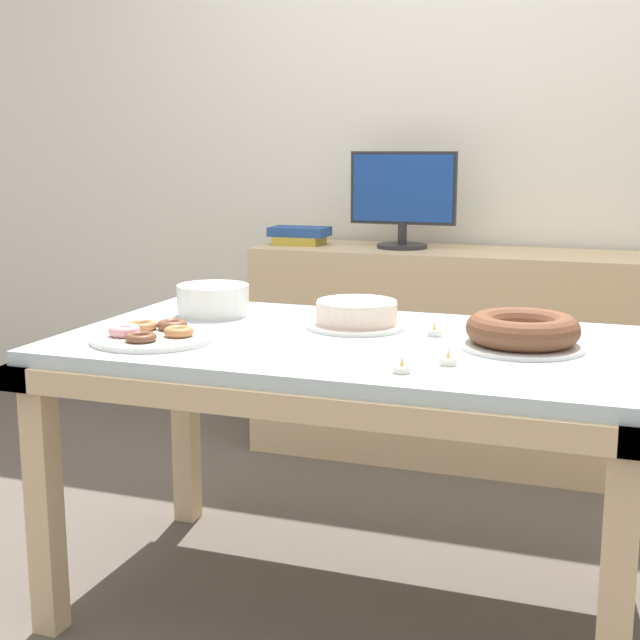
# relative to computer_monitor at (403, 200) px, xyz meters

# --- Properties ---
(ground_plane) EXTENTS (12.00, 12.00, 0.00)m
(ground_plane) POSITION_rel_computer_monitor_xyz_m (0.20, -1.29, -1.03)
(ground_plane) COLOR #564C44
(wall_back) EXTENTS (8.00, 0.10, 2.60)m
(wall_back) POSITION_rel_computer_monitor_xyz_m (0.20, 0.30, 0.27)
(wall_back) COLOR silver
(wall_back) RESTS_ON ground
(dining_table) EXTENTS (1.50, 0.88, 0.75)m
(dining_table) POSITION_rel_computer_monitor_xyz_m (0.20, -1.29, -0.38)
(dining_table) COLOR silver
(dining_table) RESTS_ON ground
(sideboard) EXTENTS (1.54, 0.44, 0.84)m
(sideboard) POSITION_rel_computer_monitor_xyz_m (0.20, 0.00, -0.61)
(sideboard) COLOR #D1B284
(sideboard) RESTS_ON ground
(computer_monitor) EXTENTS (0.42, 0.20, 0.38)m
(computer_monitor) POSITION_rel_computer_monitor_xyz_m (0.00, 0.00, 0.00)
(computer_monitor) COLOR #262628
(computer_monitor) RESTS_ON sideboard
(book_stack) EXTENTS (0.24, 0.19, 0.07)m
(book_stack) POSITION_rel_computer_monitor_xyz_m (-0.44, 0.00, -0.15)
(book_stack) COLOR #B29933
(book_stack) RESTS_ON sideboard
(cake_chocolate_round) EXTENTS (0.27, 0.27, 0.08)m
(cake_chocolate_round) POSITION_rel_computer_monitor_xyz_m (0.17, -1.15, -0.25)
(cake_chocolate_round) COLOR silver
(cake_chocolate_round) RESTS_ON dining_table
(cake_golden_bundt) EXTENTS (0.30, 0.30, 0.08)m
(cake_golden_bundt) POSITION_rel_computer_monitor_xyz_m (0.63, -1.26, -0.24)
(cake_golden_bundt) COLOR silver
(cake_golden_bundt) RESTS_ON dining_table
(pastry_platter) EXTENTS (0.32, 0.32, 0.04)m
(pastry_platter) POSITION_rel_computer_monitor_xyz_m (-0.27, -1.48, -0.27)
(pastry_platter) COLOR silver
(pastry_platter) RESTS_ON dining_table
(plate_stack) EXTENTS (0.21, 0.21, 0.09)m
(plate_stack) POSITION_rel_computer_monitor_xyz_m (-0.28, -1.11, -0.24)
(plate_stack) COLOR silver
(plate_stack) RESTS_ON dining_table
(tealight_near_front) EXTENTS (0.04, 0.04, 0.04)m
(tealight_near_front) POSITION_rel_computer_monitor_xyz_m (0.41, -1.59, -0.27)
(tealight_near_front) COLOR silver
(tealight_near_front) RESTS_ON dining_table
(tealight_right_edge) EXTENTS (0.04, 0.04, 0.04)m
(tealight_right_edge) POSITION_rel_computer_monitor_xyz_m (0.49, -1.49, -0.27)
(tealight_right_edge) COLOR silver
(tealight_right_edge) RESTS_ON dining_table
(tealight_left_edge) EXTENTS (0.04, 0.04, 0.04)m
(tealight_left_edge) POSITION_rel_computer_monitor_xyz_m (0.39, -1.18, -0.27)
(tealight_left_edge) COLOR silver
(tealight_left_edge) RESTS_ON dining_table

